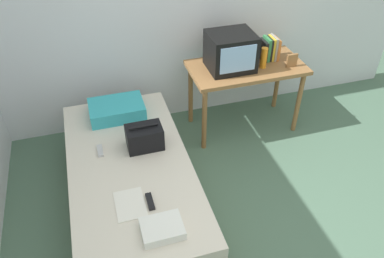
{
  "coord_description": "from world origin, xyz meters",
  "views": [
    {
      "loc": [
        -1.01,
        -1.61,
        2.64
      ],
      "look_at": [
        -0.24,
        0.96,
        0.52
      ],
      "focal_mm": 35.92,
      "sensor_mm": 36.0,
      "label": 1
    }
  ],
  "objects_px": {
    "desk": "(246,74)",
    "folded_towel": "(162,229)",
    "water_bottle": "(264,58)",
    "magazine": "(130,204)",
    "pillow": "(117,109)",
    "handbag": "(145,137)",
    "bed": "(132,186)",
    "book_row": "(269,49)",
    "remote_silver": "(100,151)",
    "picture_frame": "(292,60)",
    "remote_dark": "(150,201)",
    "tv": "(231,51)"
  },
  "relations": [
    {
      "from": "desk",
      "to": "handbag",
      "type": "height_order",
      "value": "desk"
    },
    {
      "from": "bed",
      "to": "handbag",
      "type": "distance_m",
      "value": 0.43
    },
    {
      "from": "folded_towel",
      "to": "water_bottle",
      "type": "bearing_deg",
      "value": 46.5
    },
    {
      "from": "tv",
      "to": "handbag",
      "type": "bearing_deg",
      "value": -147.2
    },
    {
      "from": "pillow",
      "to": "folded_towel",
      "type": "bearing_deg",
      "value": -85.96
    },
    {
      "from": "desk",
      "to": "folded_towel",
      "type": "relative_size",
      "value": 4.14
    },
    {
      "from": "picture_frame",
      "to": "folded_towel",
      "type": "xyz_separation_m",
      "value": [
        -1.66,
        -1.39,
        -0.29
      ]
    },
    {
      "from": "handbag",
      "to": "pillow",
      "type": "bearing_deg",
      "value": 107.39
    },
    {
      "from": "desk",
      "to": "remote_dark",
      "type": "bearing_deg",
      "value": -135.32
    },
    {
      "from": "water_bottle",
      "to": "magazine",
      "type": "relative_size",
      "value": 0.72
    },
    {
      "from": "pillow",
      "to": "handbag",
      "type": "relative_size",
      "value": 1.67
    },
    {
      "from": "bed",
      "to": "book_row",
      "type": "bearing_deg",
      "value": 28.63
    },
    {
      "from": "desk",
      "to": "remote_silver",
      "type": "height_order",
      "value": "desk"
    },
    {
      "from": "water_bottle",
      "to": "remote_silver",
      "type": "xyz_separation_m",
      "value": [
        -1.69,
        -0.51,
        -0.35
      ]
    },
    {
      "from": "tv",
      "to": "water_bottle",
      "type": "relative_size",
      "value": 2.1
    },
    {
      "from": "folded_towel",
      "to": "remote_silver",
      "type": "bearing_deg",
      "value": 108.44
    },
    {
      "from": "bed",
      "to": "water_bottle",
      "type": "bearing_deg",
      "value": 26.28
    },
    {
      "from": "water_bottle",
      "to": "magazine",
      "type": "height_order",
      "value": "water_bottle"
    },
    {
      "from": "desk",
      "to": "bed",
      "type": "bearing_deg",
      "value": -149.02
    },
    {
      "from": "water_bottle",
      "to": "folded_towel",
      "type": "height_order",
      "value": "water_bottle"
    },
    {
      "from": "tv",
      "to": "book_row",
      "type": "bearing_deg",
      "value": 8.01
    },
    {
      "from": "magazine",
      "to": "folded_towel",
      "type": "height_order",
      "value": "folded_towel"
    },
    {
      "from": "water_bottle",
      "to": "remote_silver",
      "type": "bearing_deg",
      "value": -163.09
    },
    {
      "from": "book_row",
      "to": "remote_silver",
      "type": "bearing_deg",
      "value": -160.0
    },
    {
      "from": "pillow",
      "to": "magazine",
      "type": "bearing_deg",
      "value": -93.5
    },
    {
      "from": "book_row",
      "to": "magazine",
      "type": "relative_size",
      "value": 0.83
    },
    {
      "from": "tv",
      "to": "picture_frame",
      "type": "height_order",
      "value": "tv"
    },
    {
      "from": "desk",
      "to": "folded_towel",
      "type": "height_order",
      "value": "desk"
    },
    {
      "from": "picture_frame",
      "to": "pillow",
      "type": "relative_size",
      "value": 0.27
    },
    {
      "from": "water_bottle",
      "to": "book_row",
      "type": "relative_size",
      "value": 0.87
    },
    {
      "from": "handbag",
      "to": "remote_silver",
      "type": "height_order",
      "value": "handbag"
    },
    {
      "from": "picture_frame",
      "to": "magazine",
      "type": "distance_m",
      "value": 2.15
    },
    {
      "from": "picture_frame",
      "to": "folded_towel",
      "type": "height_order",
      "value": "picture_frame"
    },
    {
      "from": "water_bottle",
      "to": "magazine",
      "type": "distance_m",
      "value": 1.96
    },
    {
      "from": "desk",
      "to": "water_bottle",
      "type": "bearing_deg",
      "value": -29.62
    },
    {
      "from": "pillow",
      "to": "magazine",
      "type": "distance_m",
      "value": 1.12
    },
    {
      "from": "folded_towel",
      "to": "bed",
      "type": "bearing_deg",
      "value": 98.23
    },
    {
      "from": "remote_dark",
      "to": "folded_towel",
      "type": "height_order",
      "value": "folded_towel"
    },
    {
      "from": "picture_frame",
      "to": "remote_dark",
      "type": "height_order",
      "value": "picture_frame"
    },
    {
      "from": "water_bottle",
      "to": "remote_silver",
      "type": "relative_size",
      "value": 1.46
    },
    {
      "from": "book_row",
      "to": "magazine",
      "type": "bearing_deg",
      "value": -142.12
    },
    {
      "from": "book_row",
      "to": "folded_towel",
      "type": "xyz_separation_m",
      "value": [
        -1.51,
        -1.6,
        -0.33
      ]
    },
    {
      "from": "bed",
      "to": "remote_dark",
      "type": "height_order",
      "value": "remote_dark"
    },
    {
      "from": "book_row",
      "to": "magazine",
      "type": "xyz_separation_m",
      "value": [
        -1.68,
        -1.31,
        -0.36
      ]
    },
    {
      "from": "bed",
      "to": "book_row",
      "type": "xyz_separation_m",
      "value": [
        1.62,
        0.88,
        0.62
      ]
    },
    {
      "from": "book_row",
      "to": "pillow",
      "type": "bearing_deg",
      "value": -173.37
    },
    {
      "from": "pillow",
      "to": "handbag",
      "type": "distance_m",
      "value": 0.54
    },
    {
      "from": "tv",
      "to": "desk",
      "type": "bearing_deg",
      "value": -2.92
    },
    {
      "from": "bed",
      "to": "pillow",
      "type": "xyz_separation_m",
      "value": [
        0.0,
        0.69,
        0.32
      ]
    },
    {
      "from": "bed",
      "to": "folded_towel",
      "type": "height_order",
      "value": "folded_towel"
    }
  ]
}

